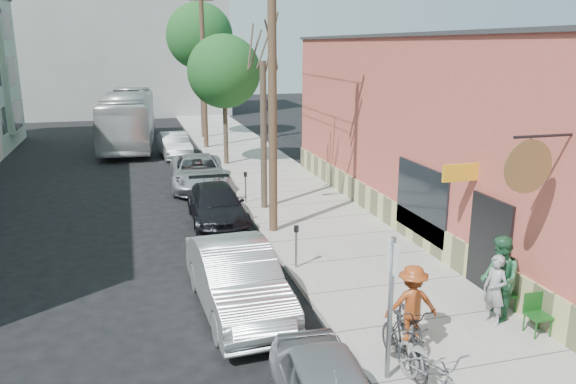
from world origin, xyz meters
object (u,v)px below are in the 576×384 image
object	(u,v)px
tree_leafy_mid	(224,72)
patio_chair_a	(504,293)
utility_pole_near	(270,72)
tree_bare	(264,136)
parking_meter_near	(296,240)
patron_grey	(495,290)
parked_bike_a	(404,344)
bus	(129,119)
parking_meter_far	(246,182)
patio_chair_b	(538,315)
cyclist	(412,304)
car_1	(237,280)
car_2	(217,205)
car_3	(198,172)
sign_post	(391,296)
tree_leafy_far	(200,36)
car_4	(175,145)
patron_green	(500,278)
parked_bike_b	(430,370)

from	to	relation	value
tree_leafy_mid	patio_chair_a	size ratio (longest dim) A/B	7.56
utility_pole_near	tree_bare	size ratio (longest dim) A/B	1.81
patio_chair_a	tree_leafy_mid	bearing A→B (deg)	112.16
parking_meter_near	patio_chair_a	world-z (taller)	parking_meter_near
patron_grey	parked_bike_a	distance (m)	3.06
bus	parking_meter_far	bearing A→B (deg)	-70.97
patio_chair_b	cyclist	world-z (taller)	cyclist
utility_pole_near	car_1	xyz separation A→B (m)	(-2.17, -5.27, -4.59)
car_2	parking_meter_far	bearing A→B (deg)	53.62
tree_leafy_mid	patron_grey	bearing A→B (deg)	-81.71
parked_bike_a	car_3	world-z (taller)	car_3
utility_pole_near	sign_post	bearing A→B (deg)	-90.26
tree_leafy_far	car_1	size ratio (longest dim) A/B	1.78
parking_meter_near	car_4	world-z (taller)	car_4
patron_green	car_4	distance (m)	22.82
patio_chair_b	parked_bike_a	size ratio (longest dim) A/B	0.49
patio_chair_a	parking_meter_near	bearing A→B (deg)	147.51
parking_meter_near	patio_chair_a	bearing A→B (deg)	-44.31
patio_chair_b	parked_bike_a	world-z (taller)	parked_bike_a
parking_meter_far	cyclist	bearing A→B (deg)	-84.29
sign_post	car_3	xyz separation A→B (m)	(-1.55, 16.19, -1.11)
sign_post	parking_meter_far	world-z (taller)	sign_post
patron_grey	patron_green	distance (m)	0.33
patio_chair_b	patron_grey	world-z (taller)	patron_grey
patio_chair_b	patron_green	size ratio (longest dim) A/B	0.45
patio_chair_a	patio_chair_b	xyz separation A→B (m)	(0.00, -1.17, 0.00)
tree_leafy_far	patio_chair_a	bearing A→B (deg)	-83.05
tree_leafy_mid	sign_post	bearing A→B (deg)	-91.26
patio_chair_a	parked_bike_b	world-z (taller)	parked_bike_b
tree_leafy_mid	patron_green	size ratio (longest dim) A/B	3.37
parked_bike_b	cyclist	bearing A→B (deg)	67.13
bus	car_3	bearing A→B (deg)	-73.14
sign_post	car_4	distance (m)	23.77
patron_grey	car_4	xyz separation A→B (m)	(-5.20, 22.33, -0.26)
utility_pole_near	patron_green	world-z (taller)	utility_pole_near
tree_leafy_mid	parked_bike_b	bearing A→B (deg)	-89.98
patio_chair_a	parking_meter_far	bearing A→B (deg)	121.79
car_4	car_2	bearing A→B (deg)	-92.01
patio_chair_a	parked_bike_a	xyz separation A→B (m)	(-3.43, -1.63, 0.10)
tree_leafy_mid	bus	world-z (taller)	tree_leafy_mid
parked_bike_b	car_2	world-z (taller)	car_2
car_4	parked_bike_b	bearing A→B (deg)	-88.20
car_2	tree_leafy_mid	bearing A→B (deg)	79.65
patron_grey	parked_bike_b	size ratio (longest dim) A/B	0.78
parking_meter_far	patio_chair_a	world-z (taller)	parking_meter_far
parking_meter_far	patio_chair_b	world-z (taller)	parking_meter_far
utility_pole_near	patron_grey	world-z (taller)	utility_pole_near
bus	tree_leafy_far	bearing A→B (deg)	17.03
car_1	car_2	distance (m)	7.06
utility_pole_near	patio_chair_b	bearing A→B (deg)	-65.62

